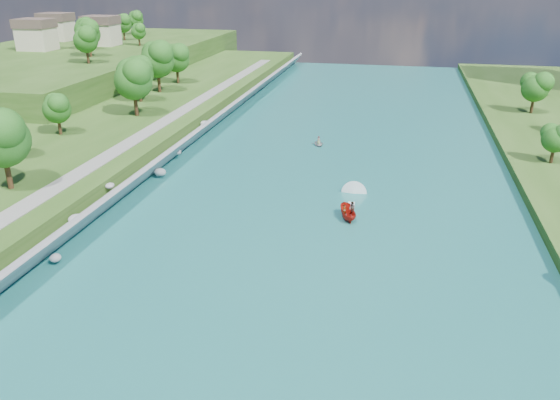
# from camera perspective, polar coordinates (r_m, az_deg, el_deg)

# --- Properties ---
(ground) EXTENTS (260.00, 260.00, 0.00)m
(ground) POSITION_cam_1_polar(r_m,az_deg,el_deg) (59.00, 1.32, -6.84)
(ground) COLOR #2D5119
(ground) RESTS_ON ground
(river_water) EXTENTS (55.00, 240.00, 0.10)m
(river_water) POSITION_cam_1_polar(r_m,az_deg,el_deg) (76.78, 4.24, 0.41)
(river_water) COLOR #1A6265
(river_water) RESTS_ON ground
(berm_west) EXTENTS (45.00, 240.00, 3.50)m
(berm_west) POSITION_cam_1_polar(r_m,az_deg,el_deg) (96.31, -26.68, 3.74)
(berm_west) COLOR #2D5119
(berm_west) RESTS_ON ground
(ridge_west) EXTENTS (60.00, 120.00, 9.00)m
(ridge_west) POSITION_cam_1_polar(r_m,az_deg,el_deg) (173.95, -20.27, 13.22)
(ridge_west) COLOR #2D5119
(ridge_west) RESTS_ON ground
(riprap_bank) EXTENTS (4.33, 236.00, 4.14)m
(riprap_bank) POSITION_cam_1_polar(r_m,az_deg,el_deg) (82.65, -13.86, 2.74)
(riprap_bank) COLOR slate
(riprap_bank) RESTS_ON ground
(riverside_path) EXTENTS (3.00, 200.00, 0.10)m
(riverside_path) POSITION_cam_1_polar(r_m,az_deg,el_deg) (85.99, -17.69, 4.33)
(riverside_path) COLOR gray
(riverside_path) RESTS_ON berm_west
(ridge_houses) EXTENTS (29.50, 29.50, 8.40)m
(ridge_houses) POSITION_cam_1_polar(r_m,az_deg,el_deg) (180.44, -21.54, 16.19)
(ridge_houses) COLOR beige
(ridge_houses) RESTS_ON ridge_west
(trees_ridge) EXTENTS (24.02, 68.42, 10.86)m
(trees_ridge) POSITION_cam_1_polar(r_m,az_deg,el_deg) (168.19, -17.69, 16.53)
(trees_ridge) COLOR #194C14
(trees_ridge) RESTS_ON ridge_west
(motorboat) EXTENTS (3.60, 19.13, 2.13)m
(motorboat) POSITION_cam_1_polar(r_m,az_deg,el_deg) (70.91, 7.22, -0.96)
(motorboat) COLOR #B1180E
(motorboat) RESTS_ON river_water
(raft) EXTENTS (3.01, 3.63, 1.66)m
(raft) POSITION_cam_1_polar(r_m,az_deg,el_deg) (99.52, 4.04, 5.94)
(raft) COLOR gray
(raft) RESTS_ON river_water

